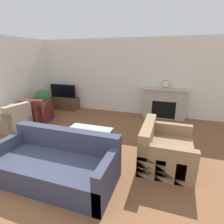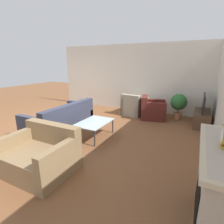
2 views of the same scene
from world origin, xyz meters
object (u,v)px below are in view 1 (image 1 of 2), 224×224
couch_sectional (57,164)px  potted_plant (43,98)px  tv (63,91)px  couch_loveseat (164,150)px  coffee_table (88,132)px  mantel_clock (166,84)px  armchair_by_window (12,120)px  armchair_accent (37,113)px

couch_sectional → potted_plant: bearing=131.6°
tv → couch_loveseat: 4.91m
tv → couch_sectional: size_ratio=0.53×
coffee_table → potted_plant: bearing=146.0°
mantel_clock → armchair_by_window: bearing=-148.8°
armchair_accent → potted_plant: 0.96m
tv → armchair_by_window: size_ratio=1.12×
couch_loveseat → coffee_table: 1.75m
couch_loveseat → tv: bearing=56.9°
armchair_by_window → coffee_table: (2.55, -0.23, 0.10)m
couch_loveseat → mantel_clock: mantel_clock is taller
armchair_by_window → armchair_accent: 0.80m
armchair_by_window → mantel_clock: 4.94m
tv → armchair_accent: (0.04, -1.60, -0.44)m
mantel_clock → armchair_accent: bearing=-155.9°
couch_sectional → armchair_accent: (-2.28, 2.18, 0.02)m
armchair_by_window → couch_sectional: bearing=70.4°
armchair_by_window → coffee_table: size_ratio=0.95×
couch_sectional → mantel_clock: 4.35m
tv → couch_sectional: 4.46m
couch_loveseat → armchair_by_window: same height
coffee_table → couch_sectional: bearing=-91.6°
couch_loveseat → armchair_by_window: 4.31m
couch_loveseat → mantel_clock: size_ratio=4.82×
potted_plant → mantel_clock: size_ratio=3.46×
couch_loveseat → armchair_accent: (-4.06, 1.07, 0.01)m
potted_plant → couch_loveseat: bearing=-23.1°
armchair_accent → coffee_table: 2.52m
coffee_table → potted_plant: potted_plant is taller
couch_sectional → mantel_clock: bearing=67.4°
couch_loveseat → armchair_accent: 4.20m
couch_sectional → couch_loveseat: same height
couch_loveseat → mantel_clock: (-0.15, 2.82, 0.90)m
armchair_accent → mantel_clock: (3.92, 1.75, 0.89)m
potted_plant → mantel_clock: (4.31, 0.92, 0.61)m
mantel_clock → couch_sectional: bearing=-112.6°
armchair_by_window → coffee_table: armchair_by_window is taller
tv → mantel_clock: bearing=2.1°
couch_sectional → mantel_clock: mantel_clock is taller
potted_plant → mantel_clock: bearing=12.1°
armchair_accent → coffee_table: (2.31, -0.99, 0.09)m
tv → mantel_clock: mantel_clock is taller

